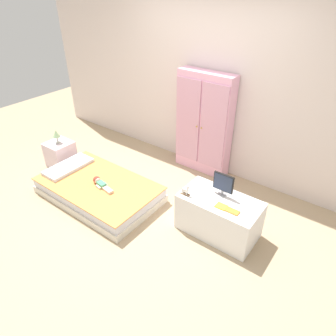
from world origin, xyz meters
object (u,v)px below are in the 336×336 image
object	(u,v)px
tv_stand	(219,216)
book_orange	(233,211)
book_yellow	(221,206)
table_lamp	(56,134)
wardrobe	(204,124)
rocking_horse_toy	(186,190)
tv_monitor	(223,183)
nightstand	(61,154)
bed	(99,190)
doll	(100,183)

from	to	relation	value
tv_stand	book_orange	distance (m)	0.34
book_yellow	table_lamp	bearing A→B (deg)	-178.80
wardrobe	rocking_horse_toy	size ratio (longest dim) A/B	11.39
tv_stand	tv_monitor	distance (m)	0.41
nightstand	rocking_horse_toy	bearing A→B (deg)	0.21
nightstand	rocking_horse_toy	world-z (taller)	rocking_horse_toy
table_lamp	wardrobe	world-z (taller)	wardrobe
bed	rocking_horse_toy	distance (m)	1.37
bed	wardrobe	xyz separation A→B (m)	(0.74, 1.48, 0.65)
table_lamp	tv_stand	size ratio (longest dim) A/B	0.23
wardrobe	book_yellow	distance (m)	1.57
doll	wardrobe	xyz separation A→B (m)	(0.68, 1.49, 0.49)
tv_monitor	book_orange	size ratio (longest dim) A/B	1.92
bed	table_lamp	size ratio (longest dim) A/B	7.67
bed	book_yellow	size ratio (longest dim) A/B	13.48
tv_monitor	book_yellow	size ratio (longest dim) A/B	2.26
doll	rocking_horse_toy	size ratio (longest dim) A/B	2.92
tv_stand	wardrobe	bearing A→B (deg)	129.56
rocking_horse_toy	book_yellow	size ratio (longest dim) A/B	1.09
table_lamp	doll	bearing A→B (deg)	-11.00
wardrobe	rocking_horse_toy	xyz separation A→B (m)	(0.54, -1.26, -0.21)
doll	bed	bearing A→B (deg)	165.34
nightstand	book_orange	distance (m)	2.97
book_orange	bed	bearing A→B (deg)	-171.63
wardrobe	tv_monitor	world-z (taller)	wardrobe
bed	wardrobe	distance (m)	1.78
tv_stand	rocking_horse_toy	world-z (taller)	rocking_horse_toy
table_lamp	rocking_horse_toy	bearing A→B (deg)	0.21
bed	book_orange	xyz separation A→B (m)	(1.85, 0.27, 0.38)
doll	book_orange	world-z (taller)	book_orange
wardrobe	book_yellow	world-z (taller)	wardrobe
tv_stand	book_orange	size ratio (longest dim) A/B	6.36
wardrobe	book_orange	world-z (taller)	wardrobe
bed	nightstand	bearing A→B (deg)	169.20
nightstand	table_lamp	world-z (taller)	table_lamp
tv_stand	tv_monitor	world-z (taller)	tv_monitor
wardrobe	tv_monitor	size ratio (longest dim) A/B	5.50
book_orange	nightstand	bearing A→B (deg)	-178.85
doll	tv_monitor	size ratio (longest dim) A/B	1.41
wardrobe	rocking_horse_toy	world-z (taller)	wardrobe
table_lamp	nightstand	bearing A→B (deg)	180.00
tv_monitor	doll	bearing A→B (deg)	-162.58
table_lamp	wardrobe	size ratio (longest dim) A/B	0.14
table_lamp	book_orange	xyz separation A→B (m)	(2.96, 0.06, -0.06)
bed	book_orange	world-z (taller)	book_orange
nightstand	tv_stand	xyz separation A→B (m)	(2.75, 0.17, 0.04)
tv_stand	book_yellow	size ratio (longest dim) A/B	7.49
nightstand	tv_stand	world-z (taller)	tv_stand
doll	book_orange	size ratio (longest dim) A/B	2.71
wardrobe	tv_stand	xyz separation A→B (m)	(0.90, -1.09, -0.52)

